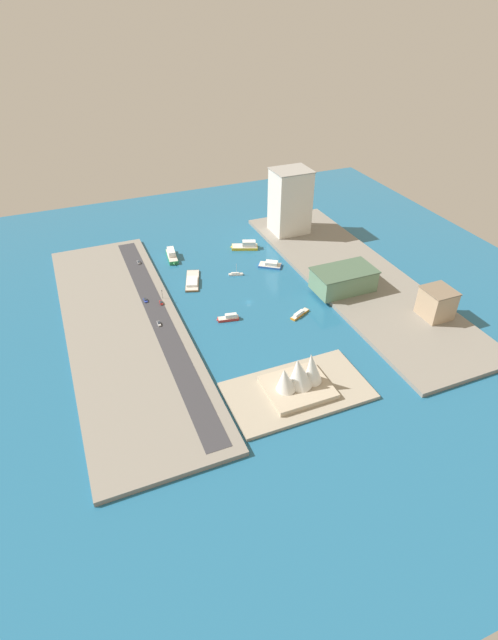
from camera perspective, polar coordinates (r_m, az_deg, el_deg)
name	(u,v)px	position (r m, az deg, el deg)	size (l,w,h in m)	color
ground_plane	(249,302)	(329.11, -0.03, 2.13)	(440.00, 440.00, 0.00)	#23668E
quay_west	(355,276)	(364.13, 12.37, 5.04)	(70.00, 240.00, 2.79)	gray
quay_east	(124,328)	(311.84, -14.50, -0.97)	(70.00, 240.00, 2.79)	gray
peninsula_point	(297,391)	(260.86, 5.74, -8.32)	(75.68, 42.22, 2.00)	#A89E89
road_strip	(160,319)	(313.31, -10.50, 0.17)	(12.92, 228.00, 0.15)	#38383D
barge_flat_brown	(192,281)	(353.16, -6.71, 4.61)	(18.31, 31.15, 3.04)	brown
catamaran_blue	(271,265)	(371.37, 2.56, 6.56)	(19.03, 17.05, 4.28)	blue
tugboat_red	(229,318)	(311.31, -2.40, 0.27)	(15.10, 6.94, 4.25)	red
water_taxi_orange	(300,314)	(317.14, 6.01, 0.73)	(16.22, 10.28, 3.00)	orange
ferry_yellow_fast	(246,246)	(397.59, -0.35, 8.77)	(22.94, 16.04, 6.49)	yellow
sailboat_small_white	(236,274)	(359.93, -1.57, 5.45)	(11.43, 5.44, 9.50)	white
ferry_green_doubledeck	(172,255)	(387.14, -9.12, 7.57)	(9.47, 25.52, 6.79)	#2D8C4C
hotel_broad_white	(290,201)	(413.17, 4.87, 13.80)	(30.54, 26.37, 52.91)	silver
apartment_midrise_tan	(437,303)	(327.86, 21.30, 1.89)	(18.08, 19.10, 19.40)	tan
terminal_long_green	(343,279)	(340.75, 11.09, 4.74)	(42.62, 25.15, 15.25)	slate
van_white	(159,323)	(307.48, -10.59, -0.41)	(1.91, 5.03, 1.49)	black
sedan_silver	(139,262)	(379.39, -12.91, 6.68)	(1.87, 4.86, 1.62)	black
pickup_red	(161,303)	(327.22, -10.35, 2.04)	(1.89, 4.94, 1.54)	black
hatchback_blue	(145,300)	(331.90, -12.15, 2.32)	(2.17, 5.13, 1.58)	black
traffic_light_waterfront	(162,293)	(330.99, -10.24, 3.18)	(0.36, 0.36, 6.50)	black
opera_landmark	(299,378)	(254.49, 5.88, -6.78)	(34.02, 29.41, 23.07)	#BCAD93
park_tree_cluster	(351,267)	(359.97, 11.92, 6.13)	(10.52, 12.09, 9.27)	brown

